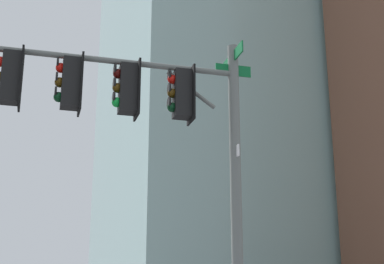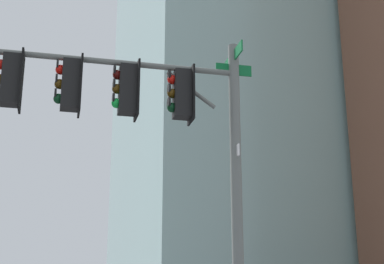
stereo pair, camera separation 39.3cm
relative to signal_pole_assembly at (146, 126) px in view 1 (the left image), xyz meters
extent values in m
cylinder|color=slate|center=(0.10, 1.83, -1.71)|extent=(0.22, 0.22, 7.26)
cylinder|color=slate|center=(-0.04, -0.72, 1.29)|extent=(0.41, 5.10, 0.12)
cylinder|color=slate|center=(0.05, 0.91, 0.84)|extent=(0.14, 1.04, 0.75)
cube|color=#0F6B33|center=(0.10, 1.83, 1.67)|extent=(1.18, 0.10, 0.24)
cube|color=#0F6B33|center=(0.10, 1.83, 1.37)|extent=(0.07, 0.78, 0.24)
cube|color=white|center=(0.10, 1.83, -0.42)|extent=(0.45, 0.06, 0.24)
cube|color=black|center=(0.04, 0.72, 0.73)|extent=(0.36, 0.36, 1.00)
cube|color=black|center=(0.05, 0.91, 0.73)|extent=(0.55, 0.07, 1.16)
sphere|color=red|center=(0.03, 0.52, 1.03)|extent=(0.20, 0.20, 0.20)
cylinder|color=black|center=(0.03, 0.45, 1.12)|extent=(0.23, 0.05, 0.23)
sphere|color=#4C330A|center=(0.03, 0.52, 0.73)|extent=(0.20, 0.20, 0.20)
cylinder|color=black|center=(0.03, 0.45, 0.82)|extent=(0.23, 0.05, 0.23)
sphere|color=#0A3819|center=(0.03, 0.52, 0.43)|extent=(0.20, 0.20, 0.20)
cylinder|color=black|center=(0.03, 0.45, 0.52)|extent=(0.23, 0.05, 0.23)
cube|color=black|center=(-0.02, -0.39, 0.73)|extent=(0.36, 0.36, 1.00)
cube|color=black|center=(-0.01, -0.20, 0.73)|extent=(0.55, 0.07, 1.16)
sphere|color=#470A07|center=(-0.03, -0.59, 1.03)|extent=(0.20, 0.20, 0.20)
cylinder|color=black|center=(-0.04, -0.65, 1.12)|extent=(0.23, 0.05, 0.23)
sphere|color=#4C330A|center=(-0.03, -0.59, 0.73)|extent=(0.20, 0.20, 0.20)
cylinder|color=black|center=(-0.04, -0.65, 0.82)|extent=(0.23, 0.05, 0.23)
sphere|color=green|center=(-0.03, -0.59, 0.43)|extent=(0.20, 0.20, 0.20)
cylinder|color=black|center=(-0.04, -0.65, 0.52)|extent=(0.23, 0.05, 0.23)
cube|color=black|center=(-0.09, -1.49, 0.73)|extent=(0.36, 0.36, 1.00)
cube|color=black|center=(-0.07, -1.30, 0.73)|extent=(0.55, 0.07, 1.16)
sphere|color=red|center=(-0.10, -1.70, 1.03)|extent=(0.20, 0.20, 0.20)
cylinder|color=black|center=(-0.10, -1.76, 1.12)|extent=(0.23, 0.05, 0.23)
sphere|color=#4C330A|center=(-0.10, -1.70, 0.73)|extent=(0.20, 0.20, 0.20)
cylinder|color=black|center=(-0.10, -1.76, 0.82)|extent=(0.23, 0.05, 0.23)
sphere|color=#0A3819|center=(-0.10, -1.70, 0.43)|extent=(0.20, 0.20, 0.20)
cylinder|color=black|center=(-0.10, -1.76, 0.52)|extent=(0.23, 0.05, 0.23)
cube|color=black|center=(-0.15, -2.60, 0.73)|extent=(0.36, 0.36, 1.00)
cube|color=black|center=(-0.14, -2.41, 0.73)|extent=(0.55, 0.07, 1.16)
sphere|color=red|center=(-0.16, -2.80, 1.03)|extent=(0.20, 0.20, 0.20)
cube|color=brown|center=(-46.48, 25.40, 18.80)|extent=(16.08, 15.50, 48.28)
cube|color=#9EC6C1|center=(-43.44, 23.44, 22.50)|extent=(26.22, 31.35, 55.69)
camera|label=1|loc=(10.55, -2.63, -3.41)|focal=54.45mm
camera|label=2|loc=(10.67, -2.25, -3.41)|focal=54.45mm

